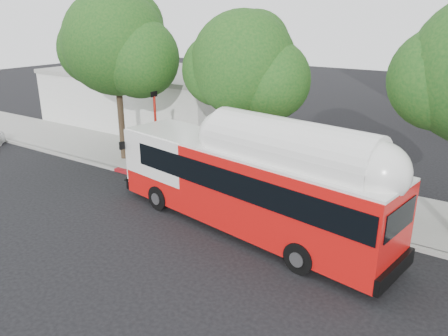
# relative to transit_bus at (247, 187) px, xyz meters

# --- Properties ---
(ground) EXTENTS (120.00, 120.00, 0.00)m
(ground) POSITION_rel_transit_bus_xyz_m (-1.76, -1.85, -1.83)
(ground) COLOR black
(ground) RESTS_ON ground
(sidewalk) EXTENTS (60.00, 5.00, 0.15)m
(sidewalk) POSITION_rel_transit_bus_xyz_m (-1.76, 4.65, -1.76)
(sidewalk) COLOR gray
(sidewalk) RESTS_ON ground
(curb_strip) EXTENTS (60.00, 0.30, 0.15)m
(curb_strip) POSITION_rel_transit_bus_xyz_m (-1.76, 2.05, -1.76)
(curb_strip) COLOR gray
(curb_strip) RESTS_ON ground
(red_curb_segment) EXTENTS (10.00, 0.32, 0.16)m
(red_curb_segment) POSITION_rel_transit_bus_xyz_m (-4.76, 2.05, -1.75)
(red_curb_segment) COLOR maroon
(red_curb_segment) RESTS_ON ground
(street_tree_left) EXTENTS (6.67, 5.80, 9.74)m
(street_tree_left) POSITION_rel_transit_bus_xyz_m (-10.29, 3.71, 4.77)
(street_tree_left) COLOR #2D2116
(street_tree_left) RESTS_ON ground
(street_tree_mid) EXTENTS (5.75, 5.00, 8.62)m
(street_tree_mid) POSITION_rel_transit_bus_xyz_m (-2.35, 4.21, 4.07)
(street_tree_mid) COLOR #2D2116
(street_tree_mid) RESTS_ON ground
(low_commercial_bldg) EXTENTS (16.20, 10.20, 4.25)m
(low_commercial_bldg) POSITION_rel_transit_bus_xyz_m (-15.76, 12.15, 0.32)
(low_commercial_bldg) COLOR silver
(low_commercial_bldg) RESTS_ON ground
(transit_bus) EXTENTS (13.47, 4.68, 3.92)m
(transit_bus) POSITION_rel_transit_bus_xyz_m (0.00, 0.00, 0.00)
(transit_bus) COLOR red
(transit_bus) RESTS_ON ground
(signal_pole) EXTENTS (0.13, 0.44, 4.67)m
(signal_pole) POSITION_rel_transit_bus_xyz_m (-6.94, 2.43, 0.56)
(signal_pole) COLOR #A31A11
(signal_pole) RESTS_ON ground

